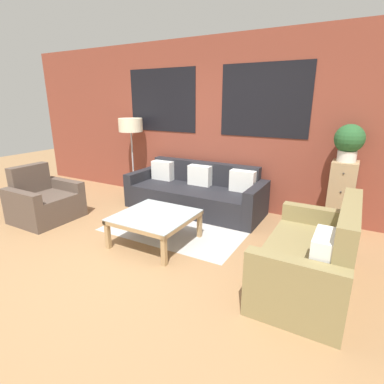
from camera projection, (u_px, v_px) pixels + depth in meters
ground_plane at (117, 259)px, 3.56m from camera, size 16.00×16.00×0.00m
wall_back_brick at (209, 124)px, 5.18m from camera, size 8.40×0.09×2.80m
rug at (180, 226)px, 4.49m from camera, size 2.01×1.44×0.00m
couch_dark at (196, 194)px, 5.10m from camera, size 2.33×0.88×0.78m
settee_vintage at (312, 259)px, 2.94m from camera, size 0.80×1.49×0.92m
armchair_corner at (44, 202)px, 4.69m from camera, size 0.80×0.89×0.84m
coffee_table at (155, 218)px, 3.88m from camera, size 0.93×0.93×0.40m
floor_lamp at (131, 128)px, 5.58m from camera, size 0.44×0.44×1.49m
drawer_cabinet at (340, 197)px, 4.19m from camera, size 0.33×0.40×1.02m
potted_plant at (349, 141)px, 3.96m from camera, size 0.38×0.38×0.50m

